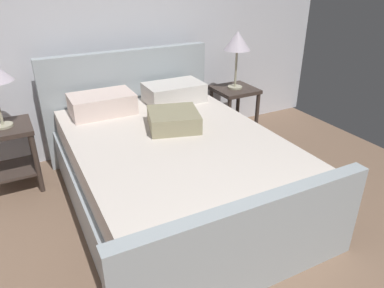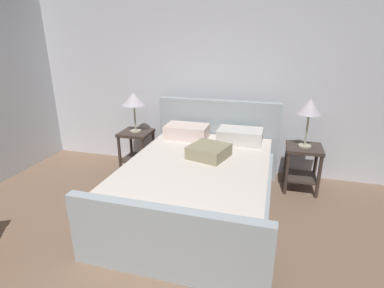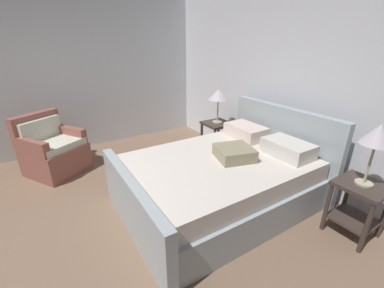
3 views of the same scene
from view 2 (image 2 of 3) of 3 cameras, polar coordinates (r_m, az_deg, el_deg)
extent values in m
cube|color=silver|center=(4.39, 3.51, 13.28)|extent=(5.43, 0.12, 2.83)
cube|color=#A6B2B8|center=(3.47, 1.21, -9.72)|extent=(1.61, 2.07, 0.40)
cube|color=#A6B2B8|center=(4.29, 4.88, 1.20)|extent=(1.71, 0.12, 1.09)
cube|color=#A6B2B8|center=(2.54, -5.25, -18.47)|extent=(1.71, 0.12, 0.68)
cube|color=silver|center=(3.33, 1.25, -5.07)|extent=(1.53, 2.01, 0.22)
cube|color=silver|center=(4.02, -0.97, 2.41)|extent=(0.56, 0.37, 0.18)
cube|color=silver|center=(3.88, 9.17, 1.52)|extent=(0.56, 0.37, 0.18)
cube|color=gray|center=(3.38, 3.25, -1.39)|extent=(0.50, 0.50, 0.14)
cube|color=#3C302A|center=(4.05, 20.69, -0.73)|extent=(0.44, 0.44, 0.04)
cube|color=#3C302A|center=(4.19, 20.04, -5.85)|extent=(0.40, 0.40, 0.02)
cylinder|color=#3C302A|center=(3.96, 17.65, -5.48)|extent=(0.04, 0.04, 0.56)
cylinder|color=#3C302A|center=(4.01, 23.09, -5.91)|extent=(0.04, 0.04, 0.56)
cylinder|color=#3C302A|center=(4.31, 17.52, -3.39)|extent=(0.04, 0.04, 0.56)
cylinder|color=#3C302A|center=(4.35, 22.51, -3.80)|extent=(0.04, 0.04, 0.56)
cylinder|color=#B7B293|center=(4.04, 20.75, -0.33)|extent=(0.16, 0.16, 0.02)
cylinder|color=#B7B293|center=(3.97, 21.11, 2.52)|extent=(0.02, 0.02, 0.40)
cone|color=silver|center=(3.90, 21.65, 6.70)|extent=(0.28, 0.28, 0.20)
cube|color=#3C302A|center=(4.47, -10.68, 2.12)|extent=(0.44, 0.44, 0.04)
cube|color=#3C302A|center=(4.60, -10.37, -2.63)|extent=(0.40, 0.40, 0.02)
cylinder|color=#3C302A|center=(4.49, -13.67, -2.07)|extent=(0.04, 0.04, 0.56)
cylinder|color=#3C302A|center=(4.33, -9.23, -2.60)|extent=(0.04, 0.04, 0.56)
cylinder|color=#3C302A|center=(4.81, -11.54, -0.46)|extent=(0.04, 0.04, 0.56)
cylinder|color=#3C302A|center=(4.65, -7.34, -0.89)|extent=(0.04, 0.04, 0.56)
cylinder|color=#B7B293|center=(4.46, -10.71, 2.48)|extent=(0.16, 0.16, 0.02)
cylinder|color=#B7B293|center=(4.41, -10.87, 4.94)|extent=(0.02, 0.02, 0.37)
cone|color=silver|center=(4.34, -11.10, 8.45)|extent=(0.33, 0.33, 0.18)
camera|label=1|loc=(1.89, -57.60, 8.37)|focal=33.75mm
camera|label=3|loc=(1.81, 62.59, 8.84)|focal=23.22mm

